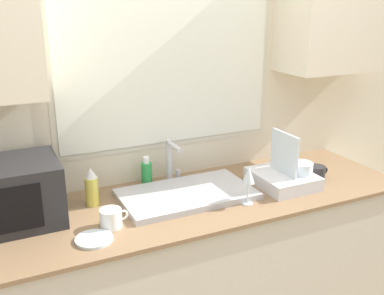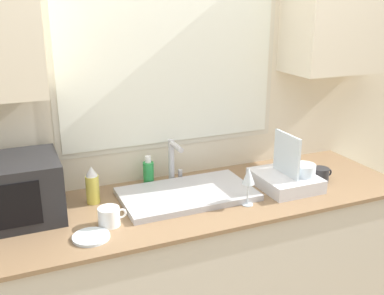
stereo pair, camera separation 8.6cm
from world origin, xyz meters
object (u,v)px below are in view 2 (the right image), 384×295
Objects in this scene: spray_bottle at (92,185)px; soap_bottle at (148,172)px; microwave at (14,190)px; dish_rack at (287,177)px; wine_glass at (248,177)px; mug_near_sink at (109,216)px; faucet at (173,158)px.

soap_bottle is (0.32, 0.11, -0.02)m from spray_bottle.
soap_bottle is (0.67, 0.13, -0.07)m from microwave.
spray_bottle is 0.33m from soap_bottle.
spray_bottle is at bearing -161.25° from soap_bottle.
dish_rack is 1.70× the size of wine_glass.
microwave is 2.49× the size of soap_bottle.
microwave is 0.45m from mug_near_sink.
faucet reaches higher than mug_near_sink.
mug_near_sink is at bearing -32.02° from microwave.
faucet reaches higher than spray_bottle.
dish_rack is at bearing -7.58° from microwave.
dish_rack is at bearing 3.25° from mug_near_sink.
dish_rack reaches higher than wine_glass.
microwave is 2.08× the size of wine_glass.
soap_bottle is (-0.66, 0.31, 0.02)m from dish_rack.
soap_bottle is 0.83× the size of wine_glass.
wine_glass is at bearing -60.22° from faucet.
faucet is 1.26× the size of spray_bottle.
spray_bottle is at bearing 94.42° from mug_near_sink.
spray_bottle is (-0.45, -0.08, -0.05)m from faucet.
microwave is at bearing 147.98° from mug_near_sink.
microwave is at bearing -168.73° from soap_bottle.
faucet is 1.47× the size of soap_bottle.
wine_glass reaches higher than spray_bottle.
dish_rack is 2.04× the size of soap_bottle.
mug_near_sink is at bearing -176.75° from dish_rack.
spray_bottle is (0.35, 0.03, -0.05)m from microwave.
dish_rack is at bearing -25.04° from soap_bottle.
soap_bottle is 0.47m from mug_near_sink.
wine_glass reaches higher than mug_near_sink.
dish_rack is at bearing 20.38° from wine_glass.
microwave reaches higher than faucet.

